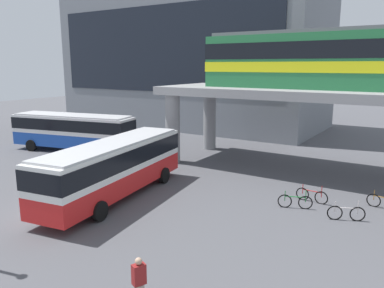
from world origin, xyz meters
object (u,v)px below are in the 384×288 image
at_px(station_building, 192,58).
at_px(bus_secondary, 73,129).
at_px(train, 366,59).
at_px(bicycle_red, 312,196).
at_px(bicycle_green, 295,202).
at_px(bicycle_brown, 384,202).
at_px(pedestrian_waiting_near_stop, 139,285).
at_px(bus_main, 114,164).
at_px(bicycle_silver, 346,213).

relative_size(station_building, bus_secondary, 2.82).
xyz_separation_m(train, bicycle_red, (-1.24, -5.96, -7.41)).
relative_size(bicycle_green, bicycle_brown, 0.96).
bearing_deg(bicycle_green, bicycle_brown, 30.89).
relative_size(station_building, pedestrian_waiting_near_stop, 18.84).
relative_size(bus_main, bicycle_red, 6.32).
relative_size(bicycle_brown, bicycle_silver, 1.06).
xyz_separation_m(bicycle_brown, pedestrian_waiting_near_stop, (-5.35, -13.24, 0.44)).
distance_m(station_building, bicycle_silver, 33.42).
bearing_deg(train, pedestrian_waiting_near_stop, -99.67).
relative_size(train, bicycle_green, 12.64).
bearing_deg(bus_secondary, train, 11.33).
xyz_separation_m(station_building, bus_main, (11.60, -26.24, -6.29)).
distance_m(station_building, bus_secondary, 20.46).
bearing_deg(pedestrian_waiting_near_stop, station_building, 120.13).
height_order(station_building, bicycle_silver, station_building).
distance_m(bicycle_brown, bicycle_silver, 2.95).
distance_m(station_building, bus_main, 29.38).
height_order(bus_main, pedestrian_waiting_near_stop, bus_main).
bearing_deg(pedestrian_waiting_near_stop, bus_secondary, 144.20).
height_order(train, bicycle_brown, train).
bearing_deg(pedestrian_waiting_near_stop, train, 80.33).
height_order(bus_main, bicycle_silver, bus_main).
xyz_separation_m(train, bus_main, (-10.81, -11.23, -5.78)).
bearing_deg(station_building, bicycle_green, -47.25).
xyz_separation_m(train, bicycle_green, (-1.72, -7.38, -7.41)).
distance_m(station_building, bicycle_green, 31.50).
xyz_separation_m(station_building, bicycle_red, (21.17, -20.97, -7.92)).
height_order(bus_secondary, bicycle_brown, bus_secondary).
xyz_separation_m(bus_main, bicycle_green, (9.10, 3.85, -1.63)).
bearing_deg(bus_secondary, pedestrian_waiting_near_stop, -35.80).
height_order(station_building, bicycle_red, station_building).
distance_m(bicycle_brown, pedestrian_waiting_near_stop, 14.28).
relative_size(bus_secondary, bicycle_green, 6.65).
bearing_deg(bicycle_red, bicycle_silver, -38.15).
bearing_deg(bicycle_silver, pedestrian_waiting_near_stop, -110.52).
xyz_separation_m(station_building, bicycle_silver, (23.28, -22.63, -7.92)).
bearing_deg(bicycle_red, pedestrian_waiting_near_stop, -98.66).
relative_size(train, bicycle_red, 12.03).
bearing_deg(bicycle_red, station_building, 135.27).
distance_m(bicycle_red, bicycle_silver, 2.68).
height_order(train, pedestrian_waiting_near_stop, train).
height_order(bus_main, bus_secondary, same).
height_order(bicycle_green, bicycle_red, same).
relative_size(bus_secondary, bicycle_brown, 6.41).
distance_m(bus_main, bus_secondary, 13.28).
bearing_deg(bus_main, bicycle_silver, 17.19).
distance_m(bicycle_green, bicycle_red, 1.49).
distance_m(bicycle_green, pedestrian_waiting_near_stop, 10.97).
bearing_deg(pedestrian_waiting_near_stop, bicycle_red, 81.34).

